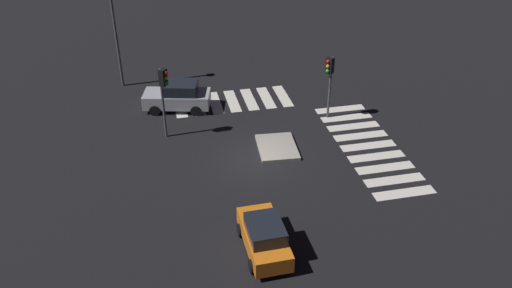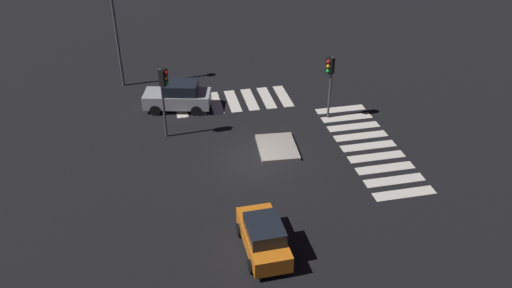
% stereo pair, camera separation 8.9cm
% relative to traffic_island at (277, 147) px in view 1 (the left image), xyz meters
% --- Properties ---
extents(ground_plane, '(80.00, 80.00, 0.00)m').
position_rel_traffic_island_xyz_m(ground_plane, '(-0.85, 1.41, -0.09)').
color(ground_plane, black).
extents(traffic_island, '(3.00, 2.35, 0.18)m').
position_rel_traffic_island_xyz_m(traffic_island, '(0.00, 0.00, 0.00)').
color(traffic_island, gray).
rests_on(traffic_island, ground).
extents(car_orange, '(3.80, 1.84, 1.64)m').
position_rel_traffic_island_xyz_m(car_orange, '(-7.94, 2.63, 0.71)').
color(car_orange, orange).
rests_on(car_orange, ground).
extents(car_silver, '(2.73, 4.48, 1.84)m').
position_rel_traffic_island_xyz_m(car_silver, '(6.06, 4.98, 0.81)').
color(car_silver, '#9EA0A5').
rests_on(car_silver, ground).
extents(traffic_light_north, '(0.54, 0.53, 4.28)m').
position_rel_traffic_island_xyz_m(traffic_light_north, '(2.64, 5.90, 3.16)').
color(traffic_light_north, '#47474C').
rests_on(traffic_light_north, ground).
extents(traffic_light_east, '(0.54, 0.53, 4.03)m').
position_rel_traffic_island_xyz_m(traffic_light_east, '(2.82, -3.88, 2.97)').
color(traffic_light_east, '#47474C').
rests_on(traffic_light_east, ground).
extents(street_lamp, '(0.56, 0.56, 7.64)m').
position_rel_traffic_island_xyz_m(street_lamp, '(10.46, 8.46, 5.12)').
color(street_lamp, '#47474C').
rests_on(street_lamp, ground).
extents(crosswalk_near, '(9.90, 3.20, 0.02)m').
position_rel_traffic_island_xyz_m(crosswalk_near, '(-0.85, -5.15, -0.08)').
color(crosswalk_near, silver).
rests_on(crosswalk_near, ground).
extents(crosswalk_side, '(3.20, 7.60, 0.02)m').
position_rel_traffic_island_xyz_m(crosswalk_side, '(6.38, 1.41, -0.08)').
color(crosswalk_side, silver).
rests_on(crosswalk_side, ground).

